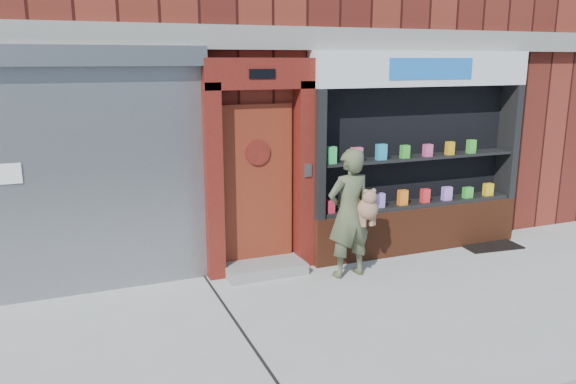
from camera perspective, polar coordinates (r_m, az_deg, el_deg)
ground at (r=6.71m, az=8.85°, el=-12.24°), size 80.00×80.00×0.00m
building at (r=11.66m, az=-6.40°, el=18.75°), size 12.00×8.16×8.00m
shutter_bay at (r=7.19m, az=-20.34°, el=3.22°), size 3.10×0.30×3.04m
red_door_bay at (r=7.57m, az=-2.90°, el=2.49°), size 1.52×0.58×2.90m
pharmacy_bay at (r=8.67m, az=13.02°, el=2.97°), size 3.50×0.41×3.00m
woman at (r=7.52m, az=6.35°, el=-2.14°), size 0.71×0.48×1.75m
doormat at (r=9.51m, az=19.66°, el=-5.04°), size 0.96×0.72×0.02m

